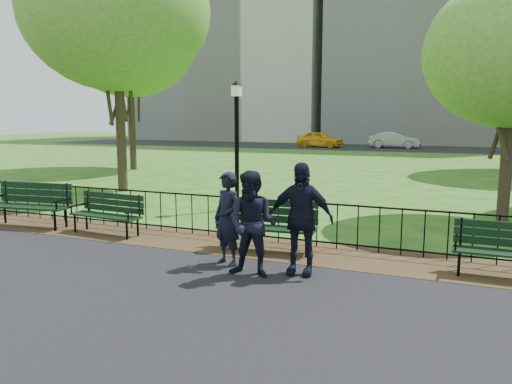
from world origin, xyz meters
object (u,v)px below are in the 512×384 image
at_px(lamppost, 237,141).
at_px(tree_near_w, 116,11).
at_px(sedan_silver, 395,140).
at_px(park_bench_left_b, 31,200).
at_px(park_bench_right_a, 510,245).
at_px(tree_mid_w, 129,39).
at_px(person_mid, 253,224).
at_px(park_bench_main, 253,218).
at_px(person_right, 300,219).
at_px(person_left, 228,219).
at_px(taxi, 320,139).
at_px(park_bench_left_a, 109,209).

bearing_deg(lamppost, tree_near_w, 161.67).
relative_size(lamppost, sedan_silver, 0.86).
relative_size(park_bench_left_b, lamppost, 0.58).
distance_m(park_bench_right_a, tree_mid_w, 20.19).
bearing_deg(sedan_silver, person_mid, -176.01).
height_order(tree_near_w, sedan_silver, tree_near_w).
relative_size(park_bench_main, park_bench_right_a, 1.14).
bearing_deg(person_right, park_bench_main, 135.03).
bearing_deg(park_bench_right_a, person_left, -165.74).
xyz_separation_m(lamppost, taxi, (-5.67, 28.84, -1.21)).
bearing_deg(park_bench_left_b, tree_mid_w, 109.04).
relative_size(person_left, person_mid, 0.95).
bearing_deg(tree_mid_w, lamppost, -40.16).
bearing_deg(taxi, park_bench_right_a, -148.84).
xyz_separation_m(park_bench_main, park_bench_left_a, (-3.44, 0.02, -0.09)).
height_order(park_bench_main, park_bench_left_b, park_bench_left_b).
bearing_deg(park_bench_left_b, taxi, 86.62).
bearing_deg(park_bench_main, person_left, -97.20).
xyz_separation_m(park_bench_left_a, tree_mid_w, (-7.83, 11.46, 5.61)).
xyz_separation_m(park_bench_right_a, taxi, (-12.14, 32.52, 0.14)).
xyz_separation_m(park_bench_right_a, person_left, (-4.42, -1.10, 0.27)).
bearing_deg(park_bench_left_a, park_bench_right_a, 4.30).
height_order(park_bench_left_a, park_bench_right_a, park_bench_left_a).
height_order(park_bench_main, park_bench_left_a, park_bench_main).
relative_size(park_bench_left_b, person_left, 1.25).
height_order(tree_near_w, person_mid, tree_near_w).
distance_m(park_bench_right_a, person_right, 3.33).
height_order(park_bench_main, sedan_silver, sedan_silver).
height_order(tree_near_w, person_left, tree_near_w).
distance_m(person_left, taxi, 34.49).
bearing_deg(tree_near_w, park_bench_left_b, -73.23).
relative_size(park_bench_main, park_bench_left_a, 1.11).
height_order(park_bench_left_b, person_right, person_right).
distance_m(park_bench_right_a, sedan_silver, 34.29).
bearing_deg(park_bench_left_a, tree_mid_w, 128.47).
bearing_deg(park_bench_right_a, park_bench_left_b, -179.08).
relative_size(tree_mid_w, person_mid, 5.24).
bearing_deg(tree_mid_w, taxi, 80.52).
xyz_separation_m(tree_near_w, person_mid, (7.86, -6.91, -5.15)).
bearing_deg(park_bench_right_a, sedan_silver, 100.66).
bearing_deg(sedan_silver, tree_mid_w, 157.04).
relative_size(lamppost, tree_mid_w, 0.39).
distance_m(park_bench_left_a, taxi, 32.83).
height_order(lamppost, taxi, lamppost).
bearing_deg(person_right, taxi, 99.80).
bearing_deg(tree_mid_w, person_left, -48.14).
xyz_separation_m(park_bench_main, tree_mid_w, (-11.27, 11.49, 5.53)).
xyz_separation_m(park_bench_main, lamppost, (-2.08, 3.74, 1.26)).
bearing_deg(sedan_silver, park_bench_left_b, 173.69).
xyz_separation_m(park_bench_right_a, tree_mid_w, (-15.66, 11.44, 5.62)).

